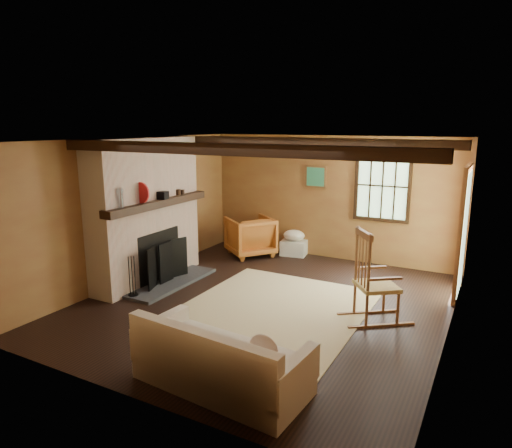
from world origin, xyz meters
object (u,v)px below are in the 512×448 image
Objects in this scene: rocking_chair at (374,283)px; laundry_basket at (294,248)px; sofa at (219,364)px; armchair at (250,236)px; fireplace at (147,217)px.

laundry_basket is (-2.21, 2.39, -0.39)m from rocking_chair.
sofa is 2.14× the size of armchair.
laundry_basket is 0.92m from armchair.
fireplace is 3.68m from sofa.
armchair reaches higher than laundry_basket.
rocking_chair is at bearing 2.42° from fireplace.
sofa is at bearing -75.04° from laundry_basket.
armchair is at bearing 119.92° from sofa.
armchair is (-0.78, -0.41, 0.24)m from laundry_basket.
fireplace is at bearing -121.48° from laundry_basket.
sofa is 4.92m from laundry_basket.
fireplace is 4.80× the size of laundry_basket.
laundry_basket is (1.56, 2.55, -0.95)m from fireplace.
fireplace is at bearing 17.88° from armchair.
fireplace reaches higher than armchair.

